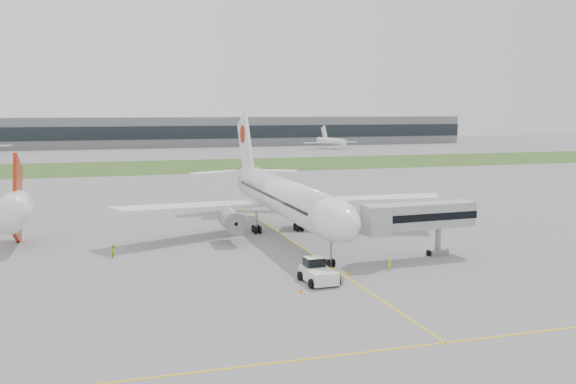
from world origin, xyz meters
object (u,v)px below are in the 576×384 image
object	(u,v)px
airliner	(282,195)
jet_bridge	(414,217)
ground_crew_near	(389,264)
pushback_tug	(317,272)
neighbor_aircraft	(14,209)

from	to	relation	value
airliner	jet_bridge	bearing A→B (deg)	-59.98
airliner	ground_crew_near	xyz separation A→B (m)	(5.69, -23.28, -4.90)
pushback_tug	jet_bridge	size ratio (longest dim) A/B	0.33
airliner	neighbor_aircraft	size ratio (longest dim) A/B	3.47
pushback_tug	jet_bridge	distance (m)	16.47
airliner	jet_bridge	xyz separation A→B (m)	(10.91, -18.88, -0.60)
airliner	jet_bridge	size ratio (longest dim) A/B	3.65
jet_bridge	ground_crew_near	world-z (taller)	jet_bridge
jet_bridge	neighbor_aircraft	distance (m)	50.71
airliner	neighbor_aircraft	xyz separation A→B (m)	(-35.55, 1.45, -0.62)
jet_bridge	ground_crew_near	size ratio (longest dim) A/B	9.74
airliner	ground_crew_near	distance (m)	24.46
pushback_tug	neighbor_aircraft	bearing A→B (deg)	137.29
jet_bridge	neighbor_aircraft	bearing A→B (deg)	153.34
pushback_tug	ground_crew_near	bearing A→B (deg)	11.15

